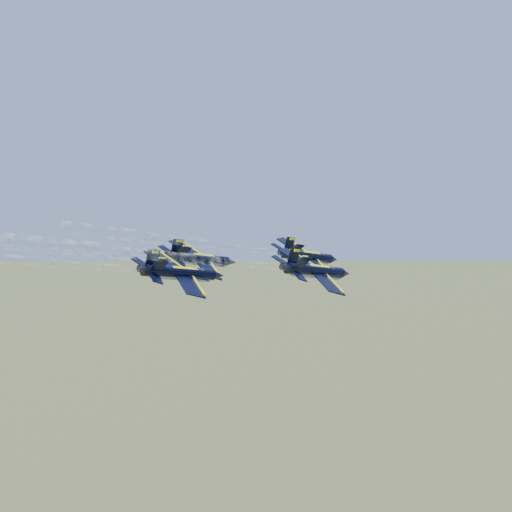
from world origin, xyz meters
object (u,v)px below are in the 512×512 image
at_px(jet_right, 317,271).
at_px(jet_lead, 309,256).
at_px(jet_slot, 183,273).
at_px(jet_left, 202,259).

bearing_deg(jet_right, jet_lead, 132.16).
distance_m(jet_lead, jet_right, 17.77).
bearing_deg(jet_slot, jet_right, 49.83).
xyz_separation_m(jet_lead, jet_slot, (-7.93, -25.58, 0.00)).
relative_size(jet_right, jet_slot, 1.00).
relative_size(jet_left, jet_right, 1.00).
height_order(jet_lead, jet_left, same).
bearing_deg(jet_slot, jet_left, 128.62).
relative_size(jet_lead, jet_right, 1.00).
bearing_deg(jet_right, jet_left, -177.54).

